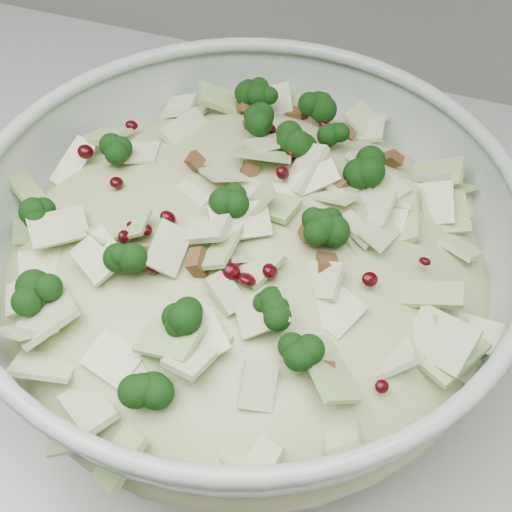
# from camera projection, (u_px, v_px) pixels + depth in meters

# --- Properties ---
(mixing_bowl) EXTENTS (0.47, 0.47, 0.15)m
(mixing_bowl) POSITION_uv_depth(u_px,v_px,m) (246.00, 271.00, 0.52)
(mixing_bowl) COLOR #A0B1A3
(mixing_bowl) RESTS_ON counter
(salad) EXTENTS (0.38, 0.38, 0.15)m
(salad) POSITION_uv_depth(u_px,v_px,m) (245.00, 249.00, 0.50)
(salad) COLOR #ADB97E
(salad) RESTS_ON mixing_bowl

